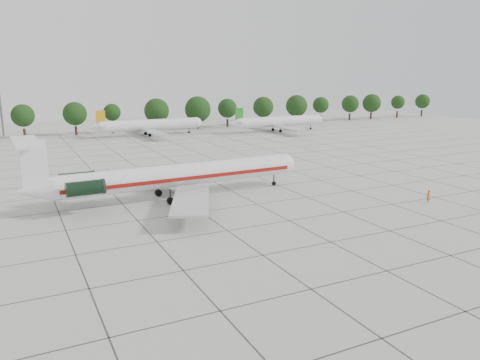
{
  "coord_description": "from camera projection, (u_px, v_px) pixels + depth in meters",
  "views": [
    {
      "loc": [
        -28.52,
        -52.52,
        16.93
      ],
      "look_at": [
        -2.42,
        0.16,
        3.5
      ],
      "focal_mm": 35.0,
      "sensor_mm": 36.0,
      "label": 1
    }
  ],
  "objects": [
    {
      "name": "apron_joints",
      "position": [
        213.0,
        181.0,
        75.09
      ],
      "size": [
        170.0,
        170.0,
        0.02
      ],
      "primitive_type": "cube",
      "color": "#383838",
      "rests_on": "ground"
    },
    {
      "name": "bg_airliner_d",
      "position": [
        279.0,
        122.0,
        138.91
      ],
      "size": [
        28.24,
        27.2,
        7.4
      ],
      "color": "silver",
      "rests_on": "ground"
    },
    {
      "name": "bg_airliner_c",
      "position": [
        150.0,
        125.0,
        129.77
      ],
      "size": [
        28.24,
        27.2,
        7.4
      ],
      "color": "silver",
      "rests_on": "ground"
    },
    {
      "name": "main_airliner",
      "position": [
        168.0,
        176.0,
        63.53
      ],
      "size": [
        39.9,
        31.33,
        9.35
      ],
      "rotation": [
        0.0,
        0.0,
        0.04
      ],
      "color": "silver",
      "rests_on": "ground"
    },
    {
      "name": "ground",
      "position": [
        257.0,
        204.0,
        61.99
      ],
      "size": [
        260.0,
        260.0,
        0.0
      ],
      "primitive_type": "plane",
      "color": "#BAB9B2",
      "rests_on": "ground"
    },
    {
      "name": "ground_crew",
      "position": [
        428.0,
        196.0,
        62.8
      ],
      "size": [
        0.66,
        0.48,
        1.65
      ],
      "primitive_type": "imported",
      "rotation": [
        0.0,
        0.0,
        3.3
      ],
      "color": "#BD470B",
      "rests_on": "ground"
    },
    {
      "name": "tree_line",
      "position": [
        75.0,
        114.0,
        129.86
      ],
      "size": [
        249.86,
        8.44,
        10.22
      ],
      "color": "#332114",
      "rests_on": "ground"
    }
  ]
}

